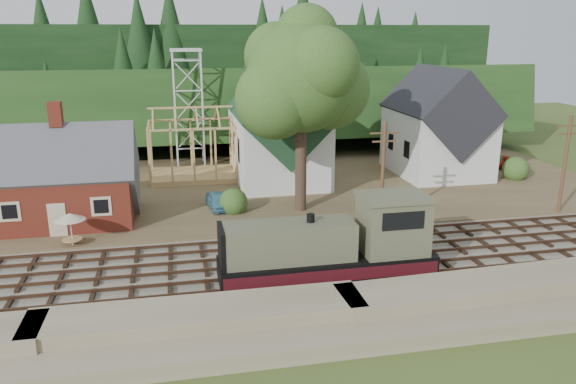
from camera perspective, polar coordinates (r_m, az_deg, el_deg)
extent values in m
plane|color=#384C1E|center=(35.91, 1.75, -7.23)|extent=(140.00, 140.00, 0.00)
cube|color=#7F7259|center=(28.58, 5.83, -13.82)|extent=(64.00, 5.00, 1.60)
cube|color=#726B5B|center=(35.87, 1.75, -7.11)|extent=(64.00, 11.00, 0.16)
cube|color=brown|center=(52.56, -2.81, 0.56)|extent=(64.00, 26.00, 0.30)
cube|color=#1E3F19|center=(75.80, -5.68, 5.21)|extent=(70.00, 28.96, 12.74)
cube|color=black|center=(91.49, -6.79, 7.05)|extent=(80.00, 20.00, 12.00)
cube|color=#5C2115|center=(45.44, -21.72, -0.41)|extent=(10.00, 7.00, 3.80)
cube|color=#4C4C51|center=(44.97, -21.97, 1.91)|extent=(10.80, 7.41, 7.41)
cube|color=#5C2115|center=(44.20, -22.55, 7.32)|extent=(0.90, 0.90, 1.80)
cube|color=beige|center=(42.32, -22.38, -2.64)|extent=(1.20, 0.06, 2.40)
cube|color=silver|center=(54.03, -1.09, 4.66)|extent=(8.00, 12.00, 6.40)
cube|color=#1A3A24|center=(53.48, -1.11, 8.02)|extent=(8.40, 12.96, 8.40)
cube|color=silver|center=(47.39, 0.24, 9.42)|extent=(2.40, 2.40, 4.00)
cone|color=#1A3A24|center=(47.12, 0.24, 13.40)|extent=(5.37, 5.37, 2.60)
cube|color=silver|center=(58.18, 14.83, 4.95)|extent=(8.00, 10.00, 6.40)
cube|color=black|center=(57.68, 15.06, 8.07)|extent=(8.40, 10.80, 8.40)
cube|color=tan|center=(55.77, -9.57, 1.69)|extent=(8.00, 6.00, 0.50)
cube|color=tan|center=(54.53, -9.90, 8.47)|extent=(8.00, 0.18, 0.18)
cube|color=silver|center=(59.18, -11.40, 8.10)|extent=(0.18, 0.18, 12.00)
cube|color=silver|center=(59.26, -8.66, 8.24)|extent=(0.18, 0.18, 12.00)
cube|color=silver|center=(61.95, -11.43, 8.44)|extent=(0.18, 0.18, 12.00)
cube|color=silver|center=(62.03, -8.82, 8.58)|extent=(0.18, 0.18, 12.00)
cube|color=silver|center=(60.10, -10.36, 14.02)|extent=(3.20, 3.20, 0.25)
cylinder|color=#38281E|center=(44.29, 1.31, 3.16)|extent=(0.90, 0.90, 8.00)
sphere|color=#375520|center=(43.30, 1.36, 11.57)|extent=(8.40, 8.40, 8.40)
sphere|color=#375520|center=(44.98, 4.22, 10.42)|extent=(6.40, 6.40, 6.40)
sphere|color=#375520|center=(42.22, -1.35, 9.41)|extent=(6.00, 6.00, 6.00)
cylinder|color=#4C331E|center=(41.35, 9.58, 1.57)|extent=(0.28, 0.28, 8.00)
cube|color=#4C331E|center=(40.68, 9.79, 5.93)|extent=(2.20, 0.12, 0.12)
cube|color=#4C331E|center=(40.79, 9.75, 5.11)|extent=(1.80, 0.12, 0.12)
cylinder|color=#4C331E|center=(48.77, 26.27, 2.33)|extent=(0.28, 0.28, 8.00)
cube|color=#4C331E|center=(48.20, 26.74, 6.02)|extent=(2.20, 0.12, 0.12)
cube|color=#4C331E|center=(48.29, 26.65, 5.32)|extent=(1.80, 0.12, 0.12)
cube|color=black|center=(33.26, 3.99, -8.60)|extent=(12.38, 2.58, 0.36)
cube|color=black|center=(32.96, 4.01, -7.43)|extent=(12.38, 2.99, 1.14)
cube|color=brown|center=(31.82, 0.12, -5.06)|extent=(7.43, 2.37, 2.17)
cube|color=brown|center=(33.38, 10.59, -3.28)|extent=(3.71, 2.89, 3.30)
cube|color=brown|center=(32.86, 10.75, -0.48)|extent=(3.92, 3.10, 0.21)
cube|color=black|center=(31.87, 11.65, -2.90)|extent=(2.48, 0.06, 1.03)
cube|color=#400D14|center=(31.63, 4.76, -8.50)|extent=(12.38, 0.04, 0.72)
cube|color=#400D14|center=(34.30, 3.33, -6.45)|extent=(12.38, 0.04, 0.72)
cylinder|color=black|center=(31.68, 2.31, -2.89)|extent=(0.45, 0.45, 0.72)
imported|color=#5196AF|center=(45.76, -7.12, -0.88)|extent=(2.04, 3.98, 1.30)
imported|color=red|center=(63.16, 21.32, 2.84)|extent=(4.69, 2.48, 1.26)
cylinder|color=silver|center=(40.31, -21.15, -3.70)|extent=(0.09, 0.09, 2.02)
cylinder|color=tan|center=(40.51, -21.06, -4.50)|extent=(1.28, 1.28, 0.07)
cone|color=beige|center=(40.00, -21.29, -2.34)|extent=(2.02, 2.02, 0.46)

